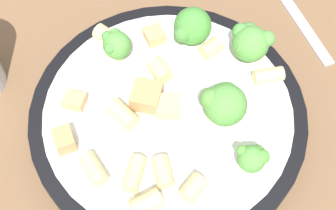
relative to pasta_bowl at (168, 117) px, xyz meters
name	(u,v)px	position (x,y,z in m)	size (l,w,h in m)	color
ground_plane	(168,126)	(0.00, 0.00, -0.02)	(2.00, 2.00, 0.00)	brown
pasta_bowl	(168,117)	(0.00, 0.00, 0.00)	(0.26, 0.26, 0.03)	black
broccoli_floret_0	(193,27)	(0.01, 0.08, 0.03)	(0.04, 0.04, 0.04)	#93B766
broccoli_floret_1	(252,158)	(0.08, -0.04, 0.03)	(0.03, 0.03, 0.03)	#93B766
broccoli_floret_2	(251,41)	(0.06, 0.07, 0.04)	(0.04, 0.04, 0.04)	#93B766
broccoli_floret_3	(224,106)	(0.05, 0.00, 0.04)	(0.04, 0.04, 0.05)	#84AD60
broccoli_floret_4	(116,44)	(-0.06, 0.05, 0.03)	(0.03, 0.03, 0.03)	#9EC175
rigatoni_0	(94,169)	(-0.05, -0.07, 0.02)	(0.01, 0.01, 0.03)	#E0C67F
rigatoni_1	(144,203)	(0.00, -0.09, 0.02)	(0.02, 0.02, 0.03)	#E0C67F
rigatoni_2	(163,172)	(0.01, -0.06, 0.02)	(0.02, 0.02, 0.03)	#E0C67F
rigatoni_3	(108,37)	(-0.07, 0.07, 0.02)	(0.02, 0.02, 0.03)	#E0C67F
rigatoni_4	(134,174)	(-0.02, -0.07, 0.02)	(0.01, 0.01, 0.03)	#E0C67F
rigatoni_5	(123,114)	(-0.04, -0.02, 0.02)	(0.02, 0.02, 0.03)	#E0C67F
rigatoni_6	(268,76)	(0.09, 0.05, 0.02)	(0.01, 0.01, 0.03)	#E0C67F
rigatoni_7	(211,48)	(0.03, 0.07, 0.02)	(0.02, 0.02, 0.02)	#E0C67F
rigatoni_8	(160,71)	(-0.01, 0.04, 0.02)	(0.02, 0.02, 0.02)	#E0C67F
rigatoni_9	(193,188)	(0.03, -0.07, 0.02)	(0.02, 0.02, 0.02)	#E0C67F
chicken_chunk_0	(64,140)	(-0.08, -0.05, 0.02)	(0.02, 0.02, 0.02)	tan
chicken_chunk_1	(147,96)	(-0.02, 0.01, 0.02)	(0.03, 0.03, 0.02)	tan
chicken_chunk_2	(75,101)	(-0.09, -0.01, 0.02)	(0.02, 0.02, 0.01)	tan
chicken_chunk_3	(154,35)	(-0.03, 0.08, 0.02)	(0.02, 0.02, 0.01)	tan
chicken_chunk_4	(171,110)	(0.00, 0.00, 0.02)	(0.02, 0.02, 0.01)	tan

